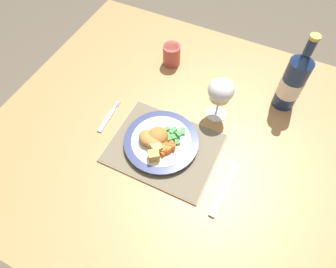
# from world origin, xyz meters

# --- Properties ---
(ground_plane) EXTENTS (6.00, 6.00, 0.00)m
(ground_plane) POSITION_xyz_m (0.00, 0.00, 0.00)
(ground_plane) COLOR brown
(dining_table) EXTENTS (1.25, 1.07, 0.74)m
(dining_table) POSITION_xyz_m (0.00, 0.00, 0.66)
(dining_table) COLOR #AD7F4C
(dining_table) RESTS_ON ground
(placemat) EXTENTS (0.33, 0.26, 0.01)m
(placemat) POSITION_xyz_m (-0.05, -0.06, 0.74)
(placemat) COLOR gray
(placemat) RESTS_ON dining_table
(dinner_plate) EXTENTS (0.23, 0.23, 0.02)m
(dinner_plate) POSITION_xyz_m (-0.06, -0.06, 0.76)
(dinner_plate) COLOR silver
(dinner_plate) RESTS_ON placemat
(breaded_croquettes) EXTENTS (0.11, 0.10, 0.04)m
(breaded_croquettes) POSITION_xyz_m (-0.08, -0.07, 0.78)
(breaded_croquettes) COLOR #B77F3D
(breaded_croquettes) RESTS_ON dinner_plate
(green_beans_pile) EXTENTS (0.07, 0.07, 0.02)m
(green_beans_pile) POSITION_xyz_m (-0.04, -0.03, 0.77)
(green_beans_pile) COLOR green
(green_beans_pile) RESTS_ON dinner_plate
(glazed_carrots) EXTENTS (0.06, 0.06, 0.02)m
(glazed_carrots) POSITION_xyz_m (-0.04, -0.08, 0.78)
(glazed_carrots) COLOR orange
(glazed_carrots) RESTS_ON dinner_plate
(fork) EXTENTS (0.02, 0.14, 0.01)m
(fork) POSITION_xyz_m (-0.27, -0.04, 0.74)
(fork) COLOR silver
(fork) RESTS_ON dining_table
(table_knife) EXTENTS (0.03, 0.18, 0.01)m
(table_knife) POSITION_xyz_m (0.16, -0.13, 0.74)
(table_knife) COLOR silver
(table_knife) RESTS_ON dining_table
(wine_glass) EXTENTS (0.08, 0.08, 0.16)m
(wine_glass) POSITION_xyz_m (0.05, 0.13, 0.85)
(wine_glass) COLOR silver
(wine_glass) RESTS_ON dining_table
(bottle) EXTENTS (0.07, 0.07, 0.28)m
(bottle) POSITION_xyz_m (0.24, 0.27, 0.85)
(bottle) COLOR navy
(bottle) RESTS_ON dining_table
(roast_potatoes) EXTENTS (0.05, 0.07, 0.03)m
(roast_potatoes) POSITION_xyz_m (-0.06, -0.10, 0.78)
(roast_potatoes) COLOR gold
(roast_potatoes) RESTS_ON dinner_plate
(drinking_cup) EXTENTS (0.06, 0.06, 0.08)m
(drinking_cup) POSITION_xyz_m (-0.19, 0.29, 0.78)
(drinking_cup) COLOR #B24C42
(drinking_cup) RESTS_ON dining_table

